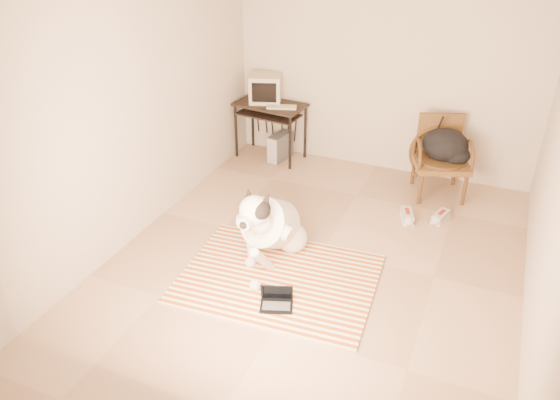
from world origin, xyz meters
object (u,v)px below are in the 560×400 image
Objects in this scene: rattan_chair at (440,157)px; backpack at (447,147)px; dog at (271,226)px; crt_monitor at (266,88)px; pc_tower at (280,147)px; laptop at (277,300)px; computer_desk at (270,112)px.

rattan_chair is 1.62× the size of backpack.
crt_monitor is at bearing 115.34° from dog.
dog is 3.04× the size of pc_tower.
rattan_chair is at bearing 70.83° from laptop.
dog is 3.74× the size of laptop.
crt_monitor reaches higher than laptop.
rattan_chair is (2.36, -0.13, -0.20)m from computer_desk.
dog is 2.66m from crt_monitor.
laptop is 0.67× the size of crt_monitor.
backpack is (2.26, -0.12, 0.45)m from pc_tower.
rattan_chair is at bearing 167.91° from backpack.
computer_desk is 1.04× the size of rattan_chair.
backpack is at bearing -3.37° from computer_desk.
backpack is (2.42, -0.14, -0.05)m from computer_desk.
computer_desk is 0.52m from pc_tower.
crt_monitor is at bearing 115.86° from laptop.
dog is at bearing -69.20° from pc_tower.
pc_tower is (-1.22, 2.94, 0.12)m from laptop.
laptop is 0.81× the size of pc_tower.
laptop is 0.59× the size of backpack.
backpack is (1.04, 2.82, 0.56)m from laptop.
pc_tower is 2.31m from backpack.
rattan_chair reaches higher than pc_tower.
crt_monitor is (-0.10, 0.08, 0.30)m from computer_desk.
pc_tower is 0.73× the size of backpack.
rattan_chair is (2.20, -0.11, 0.30)m from pc_tower.
laptop is at bearing -62.43° from dog.
pc_tower is at bearing 112.49° from laptop.
rattan_chair is at bearing -3.14° from computer_desk.
dog is 2.40m from pc_tower.
laptop is 3.50m from crt_monitor.
pc_tower is at bearing 176.88° from backpack.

